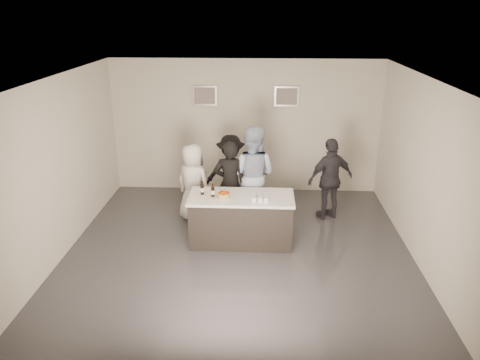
{
  "coord_description": "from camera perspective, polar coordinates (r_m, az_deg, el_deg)",
  "views": [
    {
      "loc": [
        0.38,
        -7.26,
        4.04
      ],
      "look_at": [
        0.0,
        0.5,
        1.15
      ],
      "focal_mm": 35.0,
      "sensor_mm": 36.0,
      "label": 1
    }
  ],
  "objects": [
    {
      "name": "floor",
      "position": [
        8.32,
        -0.17,
        -8.66
      ],
      "size": [
        6.0,
        6.0,
        0.0
      ],
      "primitive_type": "plane",
      "color": "#3D3D42",
      "rests_on": "ground"
    },
    {
      "name": "ceiling",
      "position": [
        7.35,
        -0.2,
        12.26
      ],
      "size": [
        6.0,
        6.0,
        0.0
      ],
      "primitive_type": "plane",
      "rotation": [
        3.14,
        0.0,
        0.0
      ],
      "color": "white"
    },
    {
      "name": "wall_back",
      "position": [
        10.58,
        0.67,
        6.5
      ],
      "size": [
        6.0,
        0.04,
        3.0
      ],
      "primitive_type": "cube",
      "color": "beige",
      "rests_on": "ground"
    },
    {
      "name": "wall_front",
      "position": [
        4.98,
        -2.01,
        -10.3
      ],
      "size": [
        6.0,
        0.04,
        3.0
      ],
      "primitive_type": "cube",
      "color": "beige",
      "rests_on": "ground"
    },
    {
      "name": "wall_left",
      "position": [
        8.4,
        -21.08,
        1.4
      ],
      "size": [
        0.04,
        6.0,
        3.0
      ],
      "primitive_type": "cube",
      "color": "beige",
      "rests_on": "ground"
    },
    {
      "name": "wall_right",
      "position": [
        8.13,
        21.45,
        0.72
      ],
      "size": [
        0.04,
        6.0,
        3.0
      ],
      "primitive_type": "cube",
      "color": "beige",
      "rests_on": "ground"
    },
    {
      "name": "picture_left",
      "position": [
        10.47,
        -4.33,
        10.22
      ],
      "size": [
        0.54,
        0.04,
        0.44
      ],
      "primitive_type": "cube",
      "color": "#B2B2B7",
      "rests_on": "wall_back"
    },
    {
      "name": "picture_right",
      "position": [
        10.41,
        5.71,
        10.12
      ],
      "size": [
        0.54,
        0.04,
        0.44
      ],
      "primitive_type": "cube",
      "color": "#B2B2B7",
      "rests_on": "wall_back"
    },
    {
      "name": "bar_counter",
      "position": [
        8.43,
        0.15,
        -4.79
      ],
      "size": [
        1.86,
        0.86,
        0.9
      ],
      "primitive_type": "cube",
      "color": "white",
      "rests_on": "ground"
    },
    {
      "name": "cake",
      "position": [
        8.18,
        -1.99,
        -1.91
      ],
      "size": [
        0.22,
        0.22,
        0.07
      ],
      "primitive_type": "cylinder",
      "color": "orange",
      "rests_on": "bar_counter"
    },
    {
      "name": "beer_bottle_a",
      "position": [
        8.31,
        -4.63,
        -0.91
      ],
      "size": [
        0.07,
        0.07,
        0.26
      ],
      "primitive_type": "cylinder",
      "color": "black",
      "rests_on": "bar_counter"
    },
    {
      "name": "beer_bottle_b",
      "position": [
        8.19,
        -3.33,
        -1.2
      ],
      "size": [
        0.07,
        0.07,
        0.26
      ],
      "primitive_type": "cylinder",
      "color": "black",
      "rests_on": "bar_counter"
    },
    {
      "name": "tumbler_cluster",
      "position": [
        8.11,
        2.48,
        -2.11
      ],
      "size": [
        0.3,
        0.3,
        0.08
      ],
      "primitive_type": "cube",
      "color": "orange",
      "rests_on": "bar_counter"
    },
    {
      "name": "candles",
      "position": [
        8.0,
        -2.42,
        -2.69
      ],
      "size": [
        0.24,
        0.08,
        0.01
      ],
      "primitive_type": "cube",
      "color": "pink",
      "rests_on": "bar_counter"
    },
    {
      "name": "person_main_black",
      "position": [
        8.95,
        -1.25,
        -0.48
      ],
      "size": [
        0.63,
        0.42,
        1.7
      ],
      "primitive_type": "imported",
      "rotation": [
        0.0,
        0.0,
        3.17
      ],
      "color": "black",
      "rests_on": "ground"
    },
    {
      "name": "person_main_blue",
      "position": [
        9.06,
        1.53,
        0.63
      ],
      "size": [
        1.13,
        1.0,
        1.95
      ],
      "primitive_type": "imported",
      "rotation": [
        0.0,
        0.0,
        2.82
      ],
      "color": "#A8BBDC",
      "rests_on": "ground"
    },
    {
      "name": "person_guest_left",
      "position": [
        9.25,
        -5.74,
        -0.34
      ],
      "size": [
        0.91,
        0.81,
        1.56
      ],
      "primitive_type": "imported",
      "rotation": [
        0.0,
        0.0,
        2.62
      ],
      "color": "white",
      "rests_on": "ground"
    },
    {
      "name": "person_guest_right",
      "position": [
        9.43,
        10.97,
        0.12
      ],
      "size": [
        1.05,
        0.76,
        1.66
      ],
      "primitive_type": "imported",
      "rotation": [
        0.0,
        0.0,
        3.55
      ],
      "color": "#2D2C34",
      "rests_on": "ground"
    },
    {
      "name": "person_guest_back",
      "position": [
        9.78,
        -1.14,
        1.0
      ],
      "size": [
        1.05,
        0.64,
        1.58
      ],
      "primitive_type": "imported",
      "rotation": [
        0.0,
        0.0,
        3.19
      ],
      "color": "black",
      "rests_on": "ground"
    }
  ]
}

